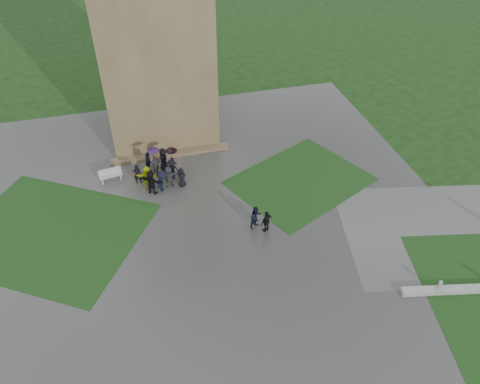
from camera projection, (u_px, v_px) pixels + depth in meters
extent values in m
plane|color=black|center=(196.00, 253.00, 27.98)|extent=(120.00, 120.00, 0.00)
cube|color=#343432|center=(190.00, 230.00, 29.47)|extent=(34.00, 34.00, 0.02)
cube|color=#143311|center=(51.00, 233.00, 29.27)|extent=(14.10, 13.46, 0.01)
cube|color=#143311|center=(300.00, 181.00, 33.39)|extent=(11.12, 10.15, 0.01)
cube|color=brown|center=(150.00, 18.00, 33.53)|extent=(8.00, 8.00, 18.00)
cube|color=brown|center=(170.00, 154.00, 35.84)|extent=(9.00, 0.80, 0.22)
cylinder|color=gray|center=(439.00, 287.00, 25.40)|extent=(0.20, 0.20, 0.90)
cube|color=#A6A7A2|center=(111.00, 175.00, 33.11)|extent=(1.66, 0.72, 0.06)
cube|color=#A6A7A2|center=(102.00, 180.00, 33.07)|extent=(0.15, 0.44, 0.45)
cube|color=#A6A7A2|center=(120.00, 176.00, 33.47)|extent=(0.15, 0.44, 0.45)
cube|color=#A6A7A2|center=(109.00, 171.00, 33.12)|extent=(1.60, 0.30, 0.43)
imported|color=black|center=(172.00, 169.00, 33.11)|extent=(1.14, 0.76, 1.61)
imported|color=black|center=(173.00, 166.00, 33.51)|extent=(0.83, 0.72, 1.49)
imported|color=black|center=(163.00, 159.00, 33.89)|extent=(0.73, 0.96, 1.81)
imported|color=#45454A|center=(155.00, 166.00, 33.29)|extent=(1.20, 0.98, 1.78)
imported|color=black|center=(149.00, 163.00, 33.57)|extent=(0.73, 1.12, 1.79)
imported|color=black|center=(137.00, 174.00, 32.73)|extent=(0.59, 0.39, 1.57)
imported|color=#BAC30B|center=(148.00, 178.00, 32.22)|extent=(1.76, 1.08, 1.79)
imported|color=black|center=(151.00, 182.00, 31.79)|extent=(1.72, 1.46, 1.81)
imported|color=black|center=(162.00, 182.00, 32.06)|extent=(1.02, 1.12, 1.56)
imported|color=#45454A|center=(169.00, 177.00, 32.42)|extent=(1.53, 0.59, 1.64)
imported|color=black|center=(182.00, 177.00, 32.53)|extent=(0.85, 0.74, 1.45)
imported|color=#E65F7F|center=(170.00, 155.00, 32.31)|extent=(1.01, 1.01, 0.93)
imported|color=#583186|center=(153.00, 152.00, 32.53)|extent=(0.83, 0.83, 0.73)
imported|color=black|center=(171.00, 152.00, 32.75)|extent=(0.81, 0.81, 0.71)
imported|color=#E65F7F|center=(180.00, 161.00, 31.64)|extent=(0.98, 0.98, 0.90)
imported|color=black|center=(256.00, 217.00, 29.23)|extent=(0.90, 0.77, 1.60)
imported|color=black|center=(267.00, 221.00, 28.95)|extent=(1.05, 0.89, 1.57)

